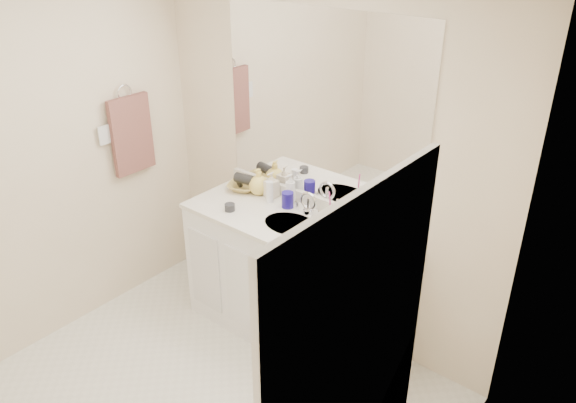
{
  "coord_description": "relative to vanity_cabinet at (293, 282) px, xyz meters",
  "views": [
    {
      "loc": [
        1.95,
        -1.4,
        2.61
      ],
      "look_at": [
        0.0,
        0.97,
        1.05
      ],
      "focal_mm": 35.0,
      "sensor_mm": 36.0,
      "label": 1
    }
  ],
  "objects": [
    {
      "name": "mouthwash_bottle",
      "position": [
        0.42,
        0.03,
        0.54
      ],
      "size": [
        0.09,
        0.09,
        0.17
      ],
      "primitive_type": "cylinder",
      "rotation": [
        0.0,
        0.0,
        -0.33
      ],
      "color": "#0A5F81",
      "rests_on": "countertop"
    },
    {
      "name": "tan_cup",
      "position": [
        0.2,
        0.11,
        0.5
      ],
      "size": [
        0.08,
        0.08,
        0.1
      ],
      "primitive_type": "cylinder",
      "rotation": [
        0.0,
        0.0,
        -0.17
      ],
      "color": "tan",
      "rests_on": "countertop"
    },
    {
      "name": "mirror",
      "position": [
        0.0,
        0.27,
        1.14
      ],
      "size": [
        1.48,
        0.01,
        1.2
      ],
      "primitive_type": "cube",
      "color": "white",
      "rests_on": "wall_back"
    },
    {
      "name": "dark_jar",
      "position": [
        -0.43,
        -0.13,
        0.48
      ],
      "size": [
        0.07,
        0.07,
        0.05
      ],
      "primitive_type": "cylinder",
      "rotation": [
        0.0,
        0.0,
        -0.02
      ],
      "color": "#292A2E",
      "rests_on": "countertop"
    },
    {
      "name": "switch_plate",
      "position": [
        -1.27,
        -0.45,
        0.88
      ],
      "size": [
        0.01,
        0.08,
        0.13
      ],
      "primitive_type": "cube",
      "color": "silver",
      "rests_on": "wall_left"
    },
    {
      "name": "wall_left",
      "position": [
        -1.3,
        -1.02,
        0.77
      ],
      "size": [
        0.02,
        2.6,
        2.4
      ],
      "primitive_type": "cube",
      "color": "beige",
      "rests_on": "floor"
    },
    {
      "name": "wall_right",
      "position": [
        1.3,
        -1.02,
        0.77
      ],
      "size": [
        0.02,
        2.6,
        2.4
      ],
      "primitive_type": "cube",
      "color": "beige",
      "rests_on": "floor"
    },
    {
      "name": "wall_back",
      "position": [
        0.0,
        0.28,
        0.77
      ],
      "size": [
        2.6,
        0.02,
        2.4
      ],
      "primitive_type": "cube",
      "color": "beige",
      "rests_on": "floor"
    },
    {
      "name": "toothbrush",
      "position": [
        0.21,
        0.11,
        0.6
      ],
      "size": [
        0.02,
        0.04,
        0.19
      ],
      "primitive_type": "cylinder",
      "rotation": [
        0.14,
        0.0,
        -0.2
      ],
      "color": "#DC3A92",
      "rests_on": "tan_cup"
    },
    {
      "name": "soap_bottle_yellow",
      "position": [
        -0.45,
        0.18,
        0.55
      ],
      "size": [
        0.16,
        0.16,
        0.18
      ],
      "primitive_type": "imported",
      "rotation": [
        0.0,
        0.0,
        -0.13
      ],
      "color": "#F2D45E",
      "rests_on": "countertop"
    },
    {
      "name": "clear_pump_bottle",
      "position": [
        0.47,
        0.13,
        0.54
      ],
      "size": [
        0.09,
        0.09,
        0.18
      ],
      "primitive_type": "cylinder",
      "rotation": [
        0.0,
        0.0,
        0.33
      ],
      "color": "white",
      "rests_on": "countertop"
    },
    {
      "name": "wicker_basket",
      "position": [
        -0.58,
        0.15,
        0.48
      ],
      "size": [
        0.27,
        0.27,
        0.05
      ],
      "primitive_type": "imported",
      "rotation": [
        0.0,
        0.0,
        0.36
      ],
      "color": "#B19447",
      "rests_on": "countertop"
    },
    {
      "name": "backsplash",
      "position": [
        0.0,
        0.26,
        0.5
      ],
      "size": [
        1.52,
        0.03,
        0.08
      ],
      "primitive_type": "cube",
      "color": "white",
      "rests_on": "countertop"
    },
    {
      "name": "countertop",
      "position": [
        0.0,
        0.0,
        0.44
      ],
      "size": [
        1.52,
        0.57,
        0.03
      ],
      "primitive_type": "cube",
      "color": "white",
      "rests_on": "vanity_cabinet"
    },
    {
      "name": "sink_basin",
      "position": [
        0.0,
        -0.02,
        0.44
      ],
      "size": [
        0.37,
        0.37,
        0.02
      ],
      "primitive_type": "cylinder",
      "color": "#B8B3A1",
      "rests_on": "countertop"
    },
    {
      "name": "green_soap",
      "position": [
        0.36,
        -0.08,
        0.48
      ],
      "size": [
        0.09,
        0.08,
        0.03
      ],
      "primitive_type": "cube",
      "rotation": [
        0.0,
        0.0,
        0.43
      ],
      "color": "#80BD2E",
      "rests_on": "soap_dish"
    },
    {
      "name": "orange_comb",
      "position": [
        0.1,
        -0.2,
        0.46
      ],
      "size": [
        0.12,
        0.06,
        0.01
      ],
      "primitive_type": "cube",
      "rotation": [
        0.0,
        0.0,
        -0.31
      ],
      "color": "#FFAC1A",
      "rests_on": "countertop"
    },
    {
      "name": "soap_bottle_cream",
      "position": [
        -0.35,
        0.19,
        0.55
      ],
      "size": [
        0.08,
        0.09,
        0.18
      ],
      "primitive_type": "imported",
      "rotation": [
        0.0,
        0.0,
        -0.03
      ],
      "color": "beige",
      "rests_on": "countertop"
    },
    {
      "name": "soap_dish",
      "position": [
        0.36,
        -0.08,
        0.46
      ],
      "size": [
        0.13,
        0.12,
        0.01
      ],
      "primitive_type": "cube",
      "rotation": [
        0.0,
        0.0,
        0.39
      ],
      "color": "white",
      "rests_on": "countertop"
    },
    {
      "name": "hand_towel",
      "position": [
        -1.25,
        -0.25,
        0.82
      ],
      "size": [
        0.04,
        0.32,
        0.55
      ],
      "primitive_type": "cube",
      "color": "#54312D",
      "rests_on": "towel_ring"
    },
    {
      "name": "soap_bottle_white",
      "position": [
        -0.2,
        0.22,
        0.55
      ],
      "size": [
        0.08,
        0.08,
        0.2
      ],
      "primitive_type": "imported",
      "rotation": [
        0.0,
        0.0,
        0.1
      ],
      "color": "white",
      "rests_on": "countertop"
    },
    {
      "name": "extra_white_bottle",
      "position": [
        -0.31,
        0.13,
        0.53
      ],
      "size": [
        0.05,
        0.05,
        0.15
      ],
      "primitive_type": "cylinder",
      "rotation": [
        0.0,
        0.0,
        0.12
      ],
      "color": "white",
      "rests_on": "countertop"
    },
    {
      "name": "hair_dryer",
      "position": [
        -0.56,
        0.15,
        0.54
      ],
      "size": [
        0.15,
        0.09,
        0.07
      ],
      "primitive_type": "cylinder",
      "rotation": [
        0.0,
        1.57,
        0.17
      ],
      "color": "black",
      "rests_on": "wicker_basket"
    },
    {
      "name": "blue_mug",
      "position": [
        -0.16,
        0.14,
        0.51
      ],
      "size": [
        0.1,
        0.1,
        0.11
      ],
      "primitive_type": "cylinder",
      "rotation": [
        0.0,
        0.0,
        0.33
      ],
      "color": "navy",
      "rests_on": "countertop"
    },
    {
      "name": "vanity_cabinet",
      "position": [
        0.0,
        0.0,
        0.0
      ],
      "size": [
        1.5,
        0.55,
        0.85
      ],
      "primitive_type": "cube",
      "color": "white",
      "rests_on": "floor"
    },
    {
      "name": "faucet",
      "position": [
        0.0,
        0.16,
        0.51
      ],
      "size": [
        0.02,
        0.02,
        0.11
      ],
      "primitive_type": "cylinder",
      "color": "silver",
      "rests_on": "countertop"
    },
    {
      "name": "towel_ring",
      "position": [
        -1.27,
        -0.25,
        1.12
      ],
      "size": [
        0.01,
        0.11,
        0.11
      ],
      "primitive_type": "torus",
      "rotation": [
        0.0,
        1.57,
        0.0
      ],
      "color": "silver",
      "rests_on": "wall_left"
    }
  ]
}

